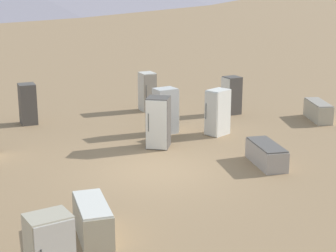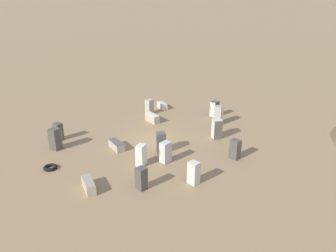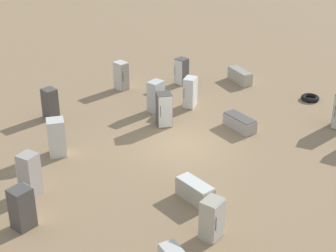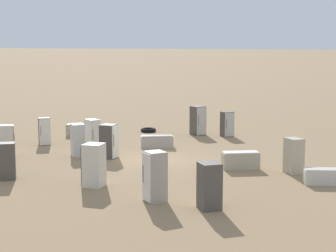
{
  "view_description": "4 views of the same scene",
  "coord_description": "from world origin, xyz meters",
  "views": [
    {
      "loc": [
        4.36,
        -14.54,
        5.44
      ],
      "look_at": [
        0.21,
        0.49,
        1.19
      ],
      "focal_mm": 60.0,
      "sensor_mm": 36.0,
      "label": 1
    },
    {
      "loc": [
        0.72,
        25.25,
        11.78
      ],
      "look_at": [
        -1.27,
        0.16,
        1.38
      ],
      "focal_mm": 35.0,
      "sensor_mm": 36.0,
      "label": 2
    },
    {
      "loc": [
        -3.22,
        -22.11,
        12.22
      ],
      "look_at": [
        -0.66,
        -0.32,
        1.16
      ],
      "focal_mm": 60.0,
      "sensor_mm": 36.0,
      "label": 3
    },
    {
      "loc": [
        -23.51,
        -11.97,
        5.52
      ],
      "look_at": [
        0.62,
        -0.48,
        1.58
      ],
      "focal_mm": 60.0,
      "sensor_mm": 36.0,
      "label": 4
    }
  ],
  "objects": [
    {
      "name": "ground_plane",
      "position": [
        0.0,
        0.0,
        0.0
      ],
      "size": [
        1000.0,
        1000.0,
        0.0
      ],
      "primitive_type": "plane",
      "color": "#937551"
    },
    {
      "name": "discarded_fridge_0",
      "position": [
        4.35,
        7.11,
        0.36
      ],
      "size": [
        1.15,
        1.81,
        0.71
      ],
      "rotation": [
        0.0,
        0.0,
        0.36
      ],
      "color": "#B2A88E",
      "rests_on": "ground_plane"
    },
    {
      "name": "discarded_fridge_1",
      "position": [
        -6.07,
        3.65,
        0.76
      ],
      "size": [
        0.88,
        0.9,
        1.52
      ],
      "rotation": [
        0.0,
        0.0,
        0.66
      ],
      "color": "#4C4742",
      "rests_on": "ground_plane"
    },
    {
      "name": "discarded_fridge_2",
      "position": [
        -2.42,
        6.85,
        0.78
      ],
      "size": [
        0.88,
        0.9,
        1.57
      ],
      "rotation": [
        0.0,
        0.0,
        3.83
      ],
      "color": "beige",
      "rests_on": "ground_plane"
    },
    {
      "name": "discarded_fridge_6",
      "position": [
        -0.1,
        -4.39,
        0.39
      ],
      "size": [
        1.41,
        1.71,
        0.77
      ],
      "rotation": [
        0.0,
        0.0,
        3.71
      ],
      "color": "#B2A88E",
      "rests_on": "ground_plane"
    },
    {
      "name": "discarded_fridge_7",
      "position": [
        -0.56,
        2.13,
        0.82
      ],
      "size": [
        0.75,
        0.8,
        1.65
      ],
      "rotation": [
        0.0,
        0.0,
        3.23
      ],
      "color": "#4C4742",
      "rests_on": "ground_plane"
    },
    {
      "name": "discarded_fridge_8",
      "position": [
        -0.79,
        3.8,
        0.8
      ],
      "size": [
        0.96,
        0.96,
        1.6
      ],
      "rotation": [
        0.0,
        0.0,
        5.5
      ],
      "color": "silver",
      "rests_on": "ground_plane"
    },
    {
      "name": "discarded_fridge_9",
      "position": [
        1.0,
        4.09,
        0.8
      ],
      "size": [
        0.84,
        0.94,
        1.59
      ],
      "rotation": [
        0.0,
        0.0,
        2.66
      ],
      "color": "silver",
      "rests_on": "ground_plane"
    },
    {
      "name": "discarded_fridge_10",
      "position": [
        0.98,
        7.21,
        0.75
      ],
      "size": [
        0.86,
        0.86,
        1.5
      ],
      "rotation": [
        0.0,
        0.0,
        2.31
      ],
      "color": "#4C4742",
      "rests_on": "ground_plane"
    },
    {
      "name": "discarded_fridge_12",
      "position": [
        2.98,
        1.3,
        0.32
      ],
      "size": [
        1.4,
        1.83,
        0.64
      ],
      "rotation": [
        0.0,
        0.0,
        0.5
      ],
      "color": "#A89E93",
      "rests_on": "ground_plane"
    }
  ]
}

